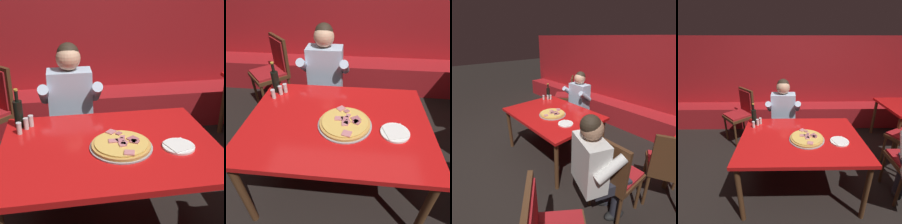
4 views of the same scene
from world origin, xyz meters
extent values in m
cube|color=#A3191E|center=(0.00, 2.18, 0.95)|extent=(6.80, 0.16, 1.90)
cube|color=#A3191E|center=(0.00, 1.86, 0.23)|extent=(6.46, 0.48, 0.46)
cylinder|color=#4C2D19|center=(-0.65, 0.46, 0.36)|extent=(0.06, 0.06, 0.72)
cylinder|color=#4C2D19|center=(0.65, 0.46, 0.36)|extent=(0.06, 0.06, 0.72)
cube|color=red|center=(0.00, 0.00, 0.74)|extent=(1.43, 1.05, 0.04)
cylinder|color=#9E9EA3|center=(0.06, -0.05, 0.76)|extent=(0.41, 0.41, 0.01)
cylinder|color=#C69347|center=(0.06, -0.05, 0.78)|extent=(0.38, 0.38, 0.02)
cylinder|color=#E0B251|center=(0.06, -0.05, 0.79)|extent=(0.35, 0.35, 0.01)
cube|color=#A85B66|center=(0.14, -0.06, 0.80)|extent=(0.06, 0.06, 0.01)
cube|color=#C6757A|center=(0.02, -0.03, 0.80)|extent=(0.06, 0.05, 0.01)
cube|color=#A85B66|center=(0.07, 0.07, 0.80)|extent=(0.05, 0.05, 0.01)
cube|color=#C6757A|center=(0.08, -0.07, 0.80)|extent=(0.06, 0.06, 0.01)
cube|color=#B76670|center=(0.06, -0.03, 0.80)|extent=(0.07, 0.07, 0.01)
cube|color=#A85B66|center=(0.15, -0.02, 0.80)|extent=(0.08, 0.08, 0.01)
cube|color=#A85B66|center=(0.16, -0.07, 0.80)|extent=(0.06, 0.06, 0.01)
cube|color=#C6757A|center=(0.07, -0.09, 0.80)|extent=(0.05, 0.05, 0.01)
cube|color=#C6757A|center=(0.09, -0.19, 0.80)|extent=(0.08, 0.07, 0.01)
cube|color=#C6757A|center=(0.08, 0.01, 0.80)|extent=(0.04, 0.05, 0.01)
cube|color=#C6757A|center=(0.02, 0.10, 0.80)|extent=(0.08, 0.08, 0.01)
cylinder|color=white|center=(0.43, -0.11, 0.77)|extent=(0.21, 0.21, 0.01)
cube|color=white|center=(0.43, -0.11, 0.78)|extent=(0.19, 0.19, 0.01)
cylinder|color=black|center=(-0.61, 0.37, 0.86)|extent=(0.07, 0.07, 0.20)
cylinder|color=black|center=(-0.61, 0.37, 1.00)|extent=(0.03, 0.03, 0.08)
cylinder|color=#B29933|center=(-0.61, 0.37, 1.05)|extent=(0.03, 0.03, 0.01)
cylinder|color=silver|center=(-0.56, 0.32, 0.80)|extent=(0.04, 0.04, 0.07)
cylinder|color=#28231E|center=(-0.56, 0.32, 0.78)|extent=(0.03, 0.03, 0.04)
cylinder|color=silver|center=(-0.56, 0.32, 0.84)|extent=(0.04, 0.04, 0.01)
cylinder|color=silver|center=(-0.53, 0.37, 0.80)|extent=(0.04, 0.04, 0.07)
cylinder|color=#B23323|center=(-0.53, 0.37, 0.78)|extent=(0.03, 0.03, 0.04)
cylinder|color=silver|center=(-0.53, 0.37, 0.84)|extent=(0.04, 0.04, 0.01)
cylinder|color=silver|center=(-0.60, 0.25, 0.80)|extent=(0.04, 0.04, 0.07)
cylinder|color=silver|center=(-0.60, 0.25, 0.78)|extent=(0.03, 0.03, 0.04)
cylinder|color=silver|center=(-0.60, 0.25, 0.84)|extent=(0.04, 0.04, 0.01)
ellipsoid|color=black|center=(-0.32, 0.54, 0.04)|extent=(0.11, 0.24, 0.09)
ellipsoid|color=black|center=(-0.12, 0.54, 0.04)|extent=(0.11, 0.24, 0.09)
cylinder|color=#282833|center=(-0.32, 0.54, 0.23)|extent=(0.11, 0.11, 0.43)
cylinder|color=#282833|center=(-0.12, 0.54, 0.23)|extent=(0.11, 0.11, 0.43)
cube|color=#282833|center=(-0.22, 0.64, 0.51)|extent=(0.34, 0.40, 0.12)
cube|color=silver|center=(-0.22, 0.84, 0.78)|extent=(0.38, 0.22, 0.52)
cylinder|color=silver|center=(-0.44, 0.76, 0.86)|extent=(0.09, 0.30, 0.25)
cylinder|color=silver|center=(0.00, 0.76, 0.86)|extent=(0.09, 0.30, 0.25)
sphere|color=#D6A884|center=(-0.22, 0.84, 1.15)|extent=(0.21, 0.21, 0.21)
sphere|color=#2D2319|center=(-0.22, 0.85, 1.18)|extent=(0.19, 0.19, 0.19)
cylinder|color=#4C2D19|center=(-0.80, 1.18, 0.24)|extent=(0.04, 0.04, 0.48)
cylinder|color=#4C2D19|center=(1.60, 1.42, 0.36)|extent=(0.06, 0.06, 0.72)
camera|label=1|loc=(-0.29, -1.78, 1.77)|focal=50.00mm
camera|label=2|loc=(0.13, -1.20, 1.75)|focal=32.00mm
camera|label=3|loc=(2.02, -1.55, 1.88)|focal=28.00mm
camera|label=4|loc=(-0.16, -1.79, 1.84)|focal=28.00mm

